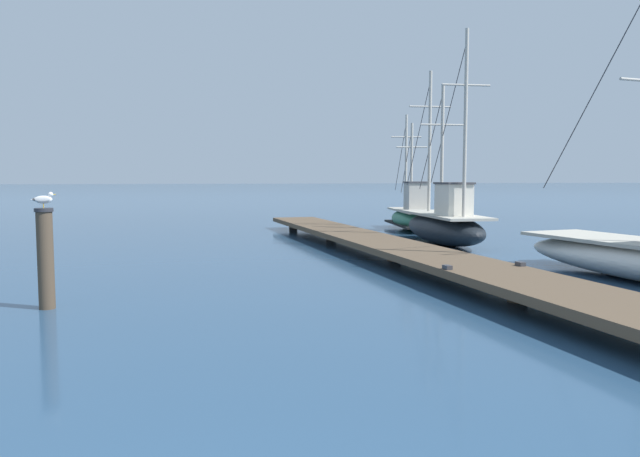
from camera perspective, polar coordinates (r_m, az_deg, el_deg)
floating_dock at (r=16.05m, az=6.94°, el=-1.73°), size 3.06×22.31×0.53m
fishing_boat_0 at (r=25.53m, az=8.69°, el=1.21°), size 2.05×5.61×4.88m
fishing_boat_2 at (r=20.18m, az=11.63°, el=0.45°), size 2.02×6.80×6.54m
mooring_piling at (r=11.07m, az=-24.38°, el=-2.41°), size 0.30×0.30×1.69m
perched_seagull at (r=10.99m, az=-24.58°, el=2.53°), size 0.38×0.20×0.27m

